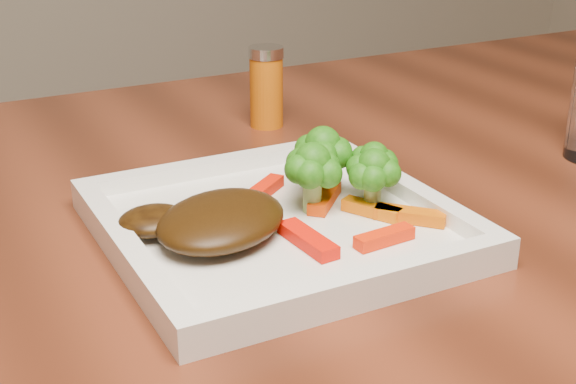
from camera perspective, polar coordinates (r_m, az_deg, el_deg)
name	(u,v)px	position (r m, az deg, el deg)	size (l,w,h in m)	color
plate	(277,229)	(0.66, -0.78, -2.65)	(0.27, 0.27, 0.01)	white
steak	(221,220)	(0.62, -4.77, -2.00)	(0.12, 0.09, 0.03)	#392108
broccoli_0	(323,157)	(0.69, 2.48, 2.47)	(0.06, 0.06, 0.07)	#177112
broccoli_1	(374,163)	(0.69, 6.12, 2.05)	(0.05, 0.05, 0.06)	#3C7613
broccoli_2	(373,178)	(0.67, 6.09, 0.98)	(0.05, 0.05, 0.06)	#136010
broccoli_3	(312,177)	(0.66, 1.75, 1.08)	(0.06, 0.06, 0.06)	#216D12
carrot_0	(384,237)	(0.62, 6.87, -3.22)	(0.05, 0.01, 0.01)	red
carrot_1	(410,215)	(0.66, 8.70, -1.64)	(0.06, 0.02, 0.01)	#CF5903
carrot_2	(308,240)	(0.61, 1.42, -3.40)	(0.06, 0.02, 0.01)	red
carrot_4	(265,189)	(0.71, -1.67, 0.23)	(0.05, 0.01, 0.01)	red
carrot_5	(372,209)	(0.67, 5.97, -1.23)	(0.05, 0.01, 0.01)	orange
carrot_6	(325,198)	(0.69, 2.62, -0.42)	(0.06, 0.02, 0.01)	#E03B03
spice_shaker	(266,87)	(0.92, -1.55, 7.47)	(0.04, 0.04, 0.09)	#BF5C0A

